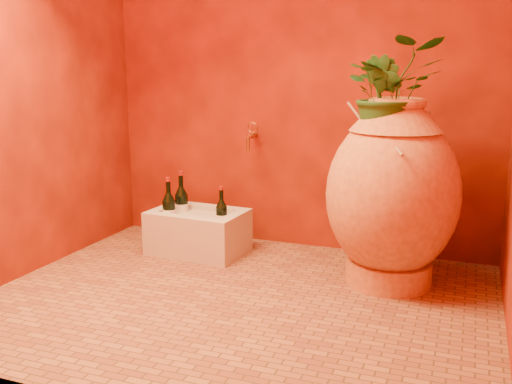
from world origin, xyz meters
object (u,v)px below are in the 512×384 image
at_px(stone_basin, 198,233).
at_px(wall_tap, 251,135).
at_px(amphora, 392,194).
at_px(wine_bottle_c, 169,212).
at_px(wine_bottle_a, 222,217).
at_px(wine_bottle_b, 182,206).

xyz_separation_m(stone_basin, wall_tap, (0.24, 0.30, 0.59)).
bearing_deg(wall_tap, amphora, -23.09).
bearing_deg(stone_basin, wine_bottle_c, -154.47).
bearing_deg(wine_bottle_a, stone_basin, 172.58).
distance_m(amphora, wall_tap, 1.06).
bearing_deg(wall_tap, wine_bottle_b, -148.28).
distance_m(stone_basin, wine_bottle_b, 0.21).
bearing_deg(amphora, stone_basin, 174.98).
bearing_deg(wine_bottle_a, amphora, -4.61).
height_order(stone_basin, wall_tap, wall_tap).
height_order(wine_bottle_a, wall_tap, wall_tap).
xyz_separation_m(wine_bottle_a, wall_tap, (0.07, 0.32, 0.47)).
bearing_deg(stone_basin, amphora, -5.02).
distance_m(amphora, wine_bottle_c, 1.37).
xyz_separation_m(wine_bottle_b, wine_bottle_c, (-0.01, -0.14, -0.01)).
bearing_deg(wine_bottle_a, wine_bottle_b, 165.30).
relative_size(stone_basin, wall_tap, 3.40).
bearing_deg(amphora, wine_bottle_a, 175.39).
height_order(amphora, wall_tap, amphora).
relative_size(amphora, stone_basin, 1.67).
height_order(wine_bottle_b, wall_tap, wall_tap).
bearing_deg(wine_bottle_b, amphora, -7.06).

